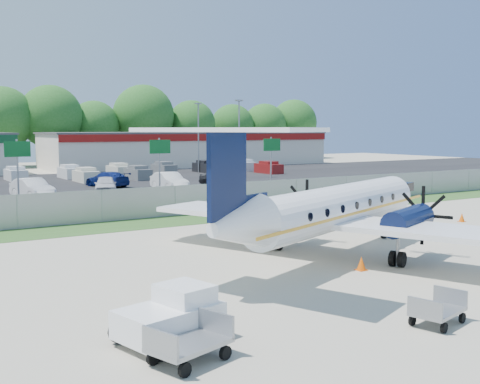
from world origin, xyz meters
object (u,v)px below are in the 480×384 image
aircraft (334,208)px  baggage_cart_far (438,310)px  pushback_tug (173,315)px  baggage_cart_near (189,343)px

aircraft → baggage_cart_far: aircraft is taller
baggage_cart_far → pushback_tug: bearing=158.1°
baggage_cart_near → baggage_cart_far: size_ratio=1.16×
baggage_cart_near → baggage_cart_far: (7.51, -1.29, -0.06)m
pushback_tug → baggage_cart_far: size_ratio=1.54×
aircraft → baggage_cart_far: (-3.54, -8.68, -1.80)m
aircraft → baggage_cart_near: aircraft is taller
aircraft → pushback_tug: (-10.72, -5.80, -1.52)m
aircraft → pushback_tug: bearing=-151.6°
pushback_tug → aircraft: bearing=28.4°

